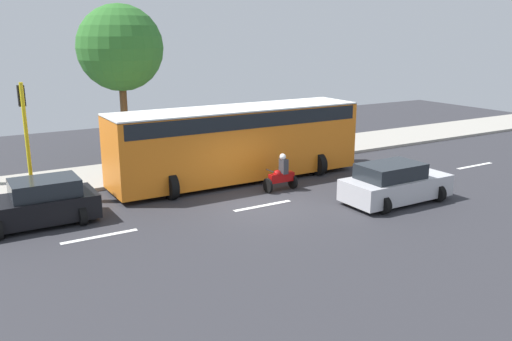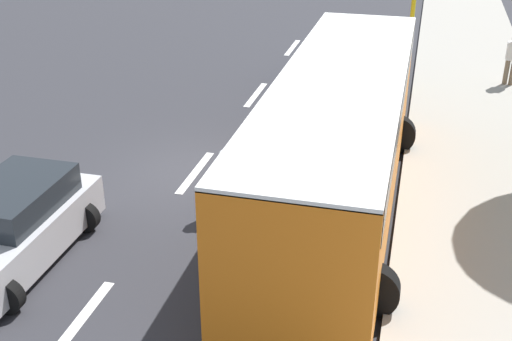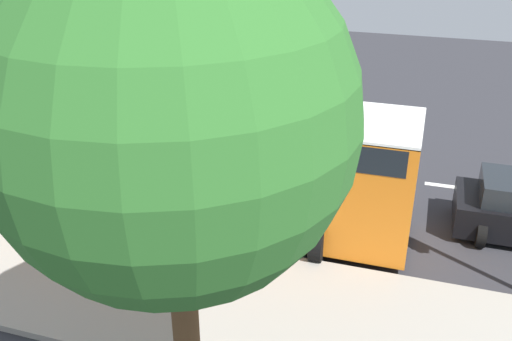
# 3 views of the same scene
# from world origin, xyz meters

# --- Properties ---
(ground_plane) EXTENTS (40.00, 60.00, 0.10)m
(ground_plane) POSITION_xyz_m (0.00, 0.00, -0.05)
(ground_plane) COLOR #2D2D33
(sidewalk) EXTENTS (4.00, 60.00, 0.15)m
(sidewalk) POSITION_xyz_m (7.00, 0.00, 0.07)
(sidewalk) COLOR #9E998E
(sidewalk) RESTS_ON ground
(lane_stripe_north) EXTENTS (0.20, 2.40, 0.01)m
(lane_stripe_north) POSITION_xyz_m (0.00, -6.00, 0.01)
(lane_stripe_north) COLOR white
(lane_stripe_north) RESTS_ON ground
(lane_stripe_mid) EXTENTS (0.20, 2.40, 0.01)m
(lane_stripe_mid) POSITION_xyz_m (0.00, 0.00, 0.01)
(lane_stripe_mid) COLOR white
(lane_stripe_mid) RESTS_ON ground
(lane_stripe_south) EXTENTS (0.20, 2.40, 0.01)m
(lane_stripe_south) POSITION_xyz_m (0.00, 6.00, 0.01)
(lane_stripe_south) COLOR white
(lane_stripe_south) RESTS_ON ground
(lane_stripe_far_south) EXTENTS (0.20, 2.40, 0.01)m
(lane_stripe_far_south) POSITION_xyz_m (0.00, 12.00, 0.01)
(lane_stripe_far_south) COLOR white
(lane_stripe_far_south) RESTS_ON ground
(car_silver) EXTENTS (2.24, 4.23, 1.52)m
(car_silver) POSITION_xyz_m (-2.12, -4.52, 0.71)
(car_silver) COLOR #B7B7BC
(car_silver) RESTS_ON ground
(car_black) EXTENTS (2.27, 3.82, 1.52)m
(car_black) POSITION_xyz_m (2.19, 7.39, 0.71)
(car_black) COLOR black
(car_black) RESTS_ON ground
(city_bus) EXTENTS (3.20, 11.00, 3.16)m
(city_bus) POSITION_xyz_m (3.64, -0.96, 1.85)
(city_bus) COLOR orange
(city_bus) RESTS_ON ground
(motorcycle) EXTENTS (0.60, 1.30, 1.53)m
(motorcycle) POSITION_xyz_m (1.32, -1.68, 0.64)
(motorcycle) COLOR black
(motorcycle) RESTS_ON ground
(pedestrian_by_tree) EXTENTS (0.40, 0.24, 1.69)m
(pedestrian_by_tree) POSITION_xyz_m (8.09, 8.77, 1.06)
(pedestrian_by_tree) COLOR #72604C
(pedestrian_by_tree) RESTS_ON sidewalk
(traffic_light_corner) EXTENTS (0.49, 0.24, 4.50)m
(traffic_light_corner) POSITION_xyz_m (4.85, 7.22, 2.93)
(traffic_light_corner) COLOR yellow
(traffic_light_corner) RESTS_ON ground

